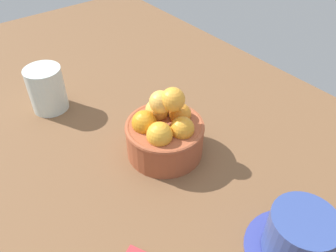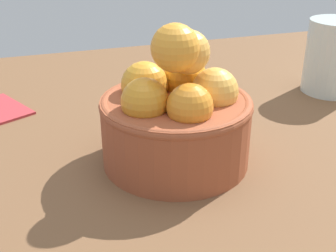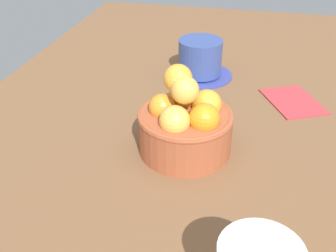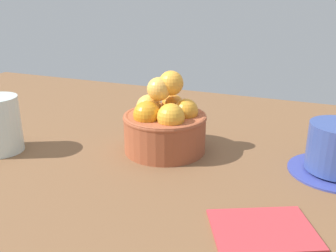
% 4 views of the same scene
% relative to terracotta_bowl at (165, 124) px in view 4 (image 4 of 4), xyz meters
% --- Properties ---
extents(ground_plane, '(1.56, 0.82, 0.04)m').
position_rel_terracotta_bowl_xyz_m(ground_plane, '(0.00, 0.00, -0.07)').
color(ground_plane, brown).
extents(terracotta_bowl, '(0.14, 0.14, 0.14)m').
position_rel_terracotta_bowl_xyz_m(terracotta_bowl, '(0.00, 0.00, 0.00)').
color(terracotta_bowl, '#9E4C2D').
rests_on(terracotta_bowl, ground_plane).
extents(folded_napkin, '(0.14, 0.13, 0.01)m').
position_rel_terracotta_bowl_xyz_m(folded_napkin, '(0.19, -0.17, -0.05)').
color(folded_napkin, '#B23338').
rests_on(folded_napkin, ground_plane).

